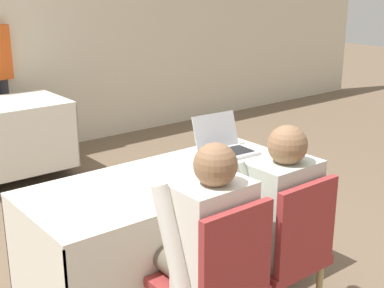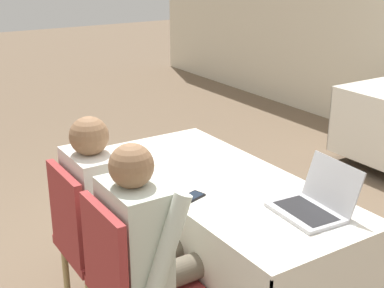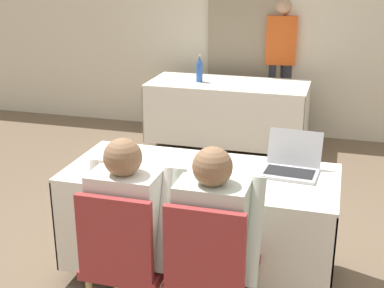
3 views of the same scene
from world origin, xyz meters
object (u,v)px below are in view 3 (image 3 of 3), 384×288
at_px(cell_phone, 205,189).
at_px(chair_near_right, 210,270).
at_px(water_bottle, 199,70).
at_px(chair_near_left, 125,257).
at_px(person_white_shirt, 215,233).
at_px(person_checkered_shirt, 131,222).
at_px(laptop, 291,166).
at_px(person_red_shirt, 280,58).

relative_size(cell_phone, chair_near_right, 0.18).
relative_size(water_bottle, chair_near_left, 0.32).
height_order(chair_near_left, chair_near_right, same).
xyz_separation_m(cell_phone, water_bottle, (-0.78, 2.74, 0.13)).
bearing_deg(cell_phone, chair_near_right, -87.76).
height_order(cell_phone, person_white_shirt, person_white_shirt).
height_order(chair_near_right, person_checkered_shirt, person_checkered_shirt).
height_order(chair_near_left, person_checkered_shirt, person_checkered_shirt).
xyz_separation_m(cell_phone, chair_near_left, (-0.33, -0.42, -0.26)).
xyz_separation_m(laptop, person_white_shirt, (-0.31, -0.72, -0.14)).
distance_m(chair_near_left, person_white_shirt, 0.51).
height_order(laptop, person_white_shirt, person_white_shirt).
bearing_deg(laptop, person_checkered_shirt, -133.05).
bearing_deg(person_checkered_shirt, chair_near_left, 90.00).
distance_m(laptop, person_white_shirt, 0.80).
distance_m(chair_near_right, person_white_shirt, 0.19).
relative_size(cell_phone, chair_near_left, 0.18).
bearing_deg(chair_near_left, person_red_shirt, -94.88).
relative_size(water_bottle, person_red_shirt, 0.18).
bearing_deg(cell_phone, person_checkered_shirt, -152.39).
relative_size(cell_phone, person_checkered_shirt, 0.14).
xyz_separation_m(water_bottle, chair_near_right, (0.91, -3.16, -0.38)).
distance_m(cell_phone, person_white_shirt, 0.36).
distance_m(laptop, person_checkered_shirt, 1.07).
bearing_deg(person_red_shirt, person_checkered_shirt, -100.48).
distance_m(person_checkered_shirt, person_red_shirt, 3.80).
bearing_deg(chair_near_right, person_checkered_shirt, -12.36).
bearing_deg(chair_near_left, chair_near_right, -180.00).
relative_size(chair_near_left, chair_near_right, 1.00).
xyz_separation_m(laptop, person_red_shirt, (-0.45, 3.05, 0.12)).
bearing_deg(person_white_shirt, cell_phone, -66.41).
height_order(water_bottle, chair_near_right, water_bottle).
bearing_deg(person_white_shirt, laptop, -113.28).
bearing_deg(water_bottle, chair_near_right, -73.87).
xyz_separation_m(cell_phone, person_red_shirt, (-0.00, 3.46, 0.16)).
distance_m(cell_phone, person_red_shirt, 3.47).
xyz_separation_m(chair_near_right, person_checkered_shirt, (-0.47, 0.10, 0.16)).
xyz_separation_m(laptop, chair_near_left, (-0.78, -0.83, -0.30)).
relative_size(laptop, cell_phone, 2.21).
xyz_separation_m(water_bottle, person_checkered_shirt, (0.44, -3.06, -0.22)).
bearing_deg(laptop, chair_near_left, -129.25).
height_order(laptop, person_checkered_shirt, person_checkered_shirt).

